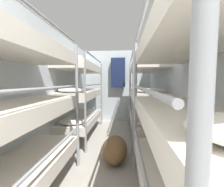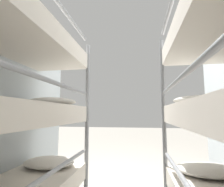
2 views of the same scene
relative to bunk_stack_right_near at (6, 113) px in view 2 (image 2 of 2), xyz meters
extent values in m
plane|color=gray|center=(-0.73, -1.42, -1.00)|extent=(20.00, 20.00, 0.00)
cylinder|color=gray|center=(-1.15, -0.85, -0.10)|extent=(0.04, 0.04, 1.80)
ellipsoid|color=silver|center=(-1.47, -0.63, -0.49)|extent=(0.51, 0.40, 0.09)
ellipsoid|color=silver|center=(-1.47, -0.63, 0.12)|extent=(0.51, 0.40, 0.09)
cylinder|color=gray|center=(-1.15, 0.06, 0.21)|extent=(0.03, 1.58, 0.03)
ellipsoid|color=silver|center=(-1.47, -0.63, 0.72)|extent=(0.51, 0.40, 0.09)
cylinder|color=gray|center=(-0.31, -0.85, -0.10)|extent=(0.04, 0.04, 1.80)
ellipsoid|color=silver|center=(0.01, -0.63, -0.49)|extent=(0.51, 0.40, 0.09)
cylinder|color=gray|center=(-0.31, 0.06, -0.40)|extent=(0.03, 1.58, 0.03)
ellipsoid|color=silver|center=(0.01, -0.63, 0.12)|extent=(0.51, 0.40, 0.09)
cylinder|color=gray|center=(-0.31, 0.06, 0.21)|extent=(0.03, 1.58, 0.03)
cube|color=silver|center=(0.01, 0.06, 0.60)|extent=(0.64, 1.86, 0.16)
ellipsoid|color=silver|center=(0.01, -0.63, 0.72)|extent=(0.51, 0.40, 0.09)
camera|label=1|loc=(-0.46, -1.15, 0.27)|focal=24.00mm
camera|label=2|loc=(-0.90, 1.07, 0.00)|focal=28.00mm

